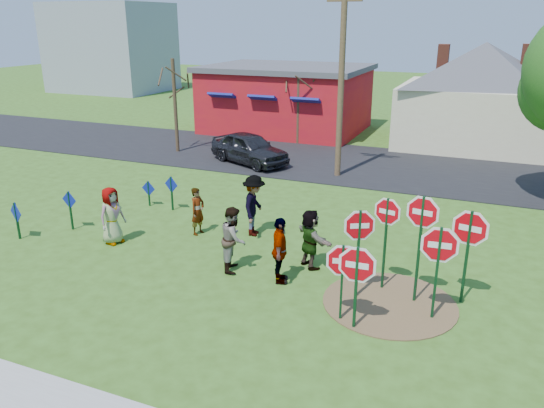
{
  "coord_description": "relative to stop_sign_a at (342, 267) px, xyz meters",
  "views": [
    {
      "loc": [
        6.22,
        -12.47,
        6.45
      ],
      "look_at": [
        0.31,
        1.71,
        1.11
      ],
      "focal_mm": 35.0,
      "sensor_mm": 36.0,
      "label": 1
    }
  ],
  "objects": [
    {
      "name": "stop_sign_f",
      "position": [
        1.93,
        0.86,
        0.34
      ],
      "size": [
        1.13,
        0.13,
        2.38
      ],
      "rotation": [
        0.0,
        0.0,
        0.1
      ],
      "color": "#103C1E",
      "rests_on": "ground"
    },
    {
      "name": "bare_tree_east",
      "position": [
        -7.1,
        16.69,
        1.2
      ],
      "size": [
        1.8,
        1.8,
        3.9
      ],
      "color": "#382819",
      "rests_on": "ground"
    },
    {
      "name": "stop_sign_b",
      "position": [
        0.58,
        1.83,
        0.52
      ],
      "size": [
        0.9,
        0.23,
        2.54
      ],
      "rotation": [
        0.0,
        0.0,
        -0.24
      ],
      "color": "#103C1E",
      "rests_on": "ground"
    },
    {
      "name": "blue_diamond_b",
      "position": [
        -9.54,
        1.97,
        -0.5
      ],
      "size": [
        0.59,
        0.06,
        1.31
      ],
      "rotation": [
        0.0,
        0.0,
        -0.08
      ],
      "color": "#103C1E",
      "rests_on": "ground"
    },
    {
      "name": "blue_diamond_a",
      "position": [
        -10.51,
        0.72,
        -0.59
      ],
      "size": [
        0.65,
        0.22,
        1.2
      ],
      "rotation": [
        0.0,
        0.0,
        -0.31
      ],
      "color": "#103C1E",
      "rests_on": "ground"
    },
    {
      "name": "ground",
      "position": [
        -3.59,
        2.13,
        -1.32
      ],
      "size": [
        120.0,
        120.0,
        0.0
      ],
      "primitive_type": "plane",
      "color": "#355518",
      "rests_on": "ground"
    },
    {
      "name": "stop_sign_d",
      "position": [
        2.49,
        1.9,
        0.43
      ],
      "size": [
        1.13,
        0.23,
        2.49
      ],
      "rotation": [
        0.0,
        0.0,
        -0.19
      ],
      "color": "#103C1E",
      "rests_on": "ground"
    },
    {
      "name": "utility_pole",
      "position": [
        -3.31,
        11.36,
        2.98
      ],
      "size": [
        2.0,
        0.25,
        8.18
      ],
      "rotation": [
        0.0,
        0.0,
        -0.03
      ],
      "color": "#4C3823",
      "rests_on": "ground"
    },
    {
      "name": "road",
      "position": [
        -3.59,
        13.63,
        -1.3
      ],
      "size": [
        120.0,
        7.5,
        0.04
      ],
      "primitive_type": "cube",
      "color": "black",
      "rests_on": "ground"
    },
    {
      "name": "blue_diamond_d",
      "position": [
        -7.55,
        4.82,
        -0.54
      ],
      "size": [
        0.6,
        0.13,
        1.26
      ],
      "rotation": [
        0.0,
        0.0,
        -0.19
      ],
      "color": "#103C1E",
      "rests_on": "ground"
    },
    {
      "name": "suv",
      "position": [
        -7.73,
        11.74,
        -0.56
      ],
      "size": [
        4.58,
        3.31,
        1.45
      ],
      "primitive_type": "imported",
      "rotation": [
        0.0,
        0.0,
        1.14
      ],
      "color": "#2B2B30",
      "rests_on": "road"
    },
    {
      "name": "person_c",
      "position": [
        -3.38,
        1.39,
        -0.43
      ],
      "size": [
        0.92,
        1.04,
        1.79
      ],
      "primitive_type": "imported",
      "rotation": [
        0.0,
        0.0,
        1.89
      ],
      "color": "#9A6545",
      "rests_on": "ground"
    },
    {
      "name": "person_e",
      "position": [
        -1.95,
        1.15,
        -0.44
      ],
      "size": [
        0.75,
        1.12,
        1.77
      ],
      "primitive_type": "imported",
      "rotation": [
        0.0,
        0.0,
        1.9
      ],
      "color": "#472C50",
      "rests_on": "ground"
    },
    {
      "name": "stop_sign_e",
      "position": [
        0.38,
        -0.22,
        0.07
      ],
      "size": [
        1.12,
        0.08,
        2.09
      ],
      "rotation": [
        0.0,
        0.0,
        0.04
      ],
      "color": "#103C1E",
      "rests_on": "ground"
    },
    {
      "name": "stop_sign_g",
      "position": [
        0.07,
        1.14,
        0.34
      ],
      "size": [
        0.92,
        0.5,
        2.4
      ],
      "rotation": [
        0.0,
        0.0,
        0.48
      ],
      "color": "#103C1E",
      "rests_on": "ground"
    },
    {
      "name": "distant_building",
      "position": [
        -31.59,
        32.13,
        2.68
      ],
      "size": [
        10.0,
        8.0,
        8.0
      ],
      "primitive_type": "cube",
      "color": "#8C939E",
      "rests_on": "ground"
    },
    {
      "name": "person_d",
      "position": [
        -3.89,
        3.85,
        -0.35
      ],
      "size": [
        0.93,
        1.36,
        1.95
      ],
      "primitive_type": "imported",
      "rotation": [
        0.0,
        0.0,
        1.75
      ],
      "color": "#2E2E32",
      "rests_on": "ground"
    },
    {
      "name": "person_a",
      "position": [
        -7.59,
        1.61,
        -0.44
      ],
      "size": [
        0.73,
        0.96,
        1.77
      ],
      "primitive_type": "imported",
      "rotation": [
        0.0,
        0.0,
        1.37
      ],
      "color": "#3A4B8D",
      "rests_on": "ground"
    },
    {
      "name": "person_f",
      "position": [
        -1.52,
        2.32,
        -0.49
      ],
      "size": [
        1.49,
        1.39,
        1.67
      ],
      "primitive_type": "imported",
      "rotation": [
        0.0,
        0.0,
        2.43
      ],
      "color": "#1C5335",
      "rests_on": "ground"
    },
    {
      "name": "blue_diamond_c",
      "position": [
        -8.59,
        4.88,
        -0.75
      ],
      "size": [
        0.57,
        0.06,
        0.96
      ],
      "rotation": [
        0.0,
        0.0,
        -0.04
      ],
      "color": "#103C1E",
      "rests_on": "ground"
    },
    {
      "name": "cream_house",
      "position": [
        1.91,
        20.13,
        1.6
      ],
      "size": [
        9.4,
        9.4,
        6.5
      ],
      "color": "beige",
      "rests_on": "ground"
    },
    {
      "name": "stop_sign_a",
      "position": [
        0.0,
        0.0,
        0.0
      ],
      "size": [
        0.99,
        0.27,
        1.97
      ],
      "rotation": [
        0.0,
        0.0,
        0.25
      ],
      "color": "#103C1E",
      "rests_on": "ground"
    },
    {
      "name": "bare_tree_west",
      "position": [
        -12.19,
        12.53,
        1.71
      ],
      "size": [
        1.8,
        1.8,
        4.69
      ],
      "color": "#382819",
      "rests_on": "ground"
    },
    {
      "name": "person_b",
      "position": [
        -5.57,
        3.23,
        -0.56
      ],
      "size": [
        0.45,
        0.61,
        1.53
      ],
      "primitive_type": "imported",
      "rotation": [
        0.0,
        0.0,
        1.4
      ],
      "color": "#2C7461",
      "rests_on": "ground"
    },
    {
      "name": "stop_sign_c",
      "position": [
        1.44,
        1.48,
        0.67
      ],
      "size": [
        1.03,
        0.19,
        2.82
      ],
      "rotation": [
        0.0,
        0.0,
        -0.17
      ],
      "color": "#103C1E",
      "rests_on": "ground"
    },
    {
      "name": "red_building",
      "position": [
        -9.09,
        20.13,
        0.64
      ],
      "size": [
        9.4,
        7.69,
        3.9
      ],
      "color": "#A4101F",
      "rests_on": "ground"
    },
    {
      "name": "dirt_patch",
      "position": [
        0.91,
        1.13,
        -1.31
      ],
      "size": [
        3.2,
        3.2,
        0.03
      ],
      "primitive_type": "cylinder",
      "color": "brown",
      "rests_on": "ground"
    }
  ]
}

